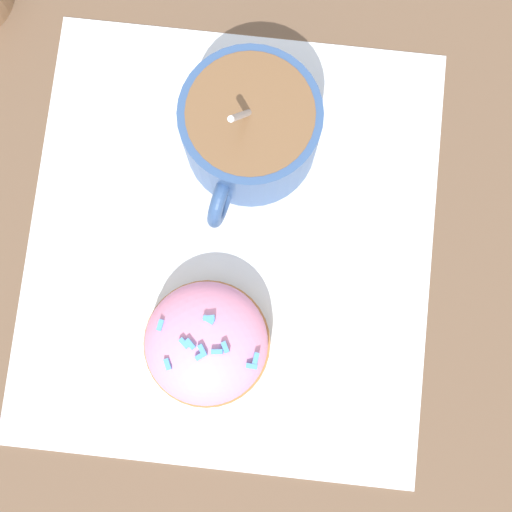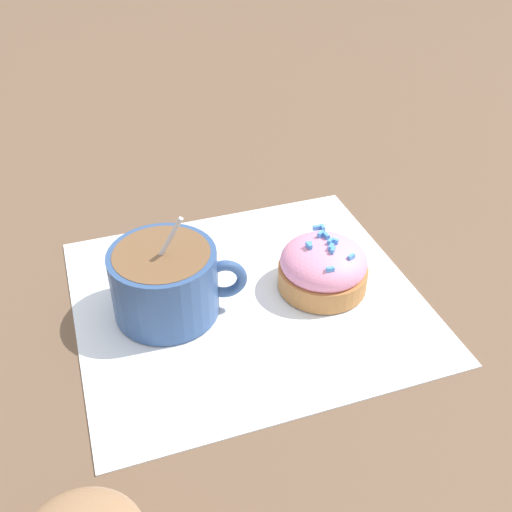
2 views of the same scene
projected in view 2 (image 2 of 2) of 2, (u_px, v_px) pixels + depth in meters
ground_plane at (247, 299)px, 0.54m from camera, size 3.00×3.00×0.00m
paper_napkin at (247, 298)px, 0.54m from camera, size 0.32×0.30×0.00m
coffee_cup at (166, 282)px, 0.50m from camera, size 0.11×0.09×0.10m
frosted_pastry at (322, 265)px, 0.54m from camera, size 0.08×0.08×0.05m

